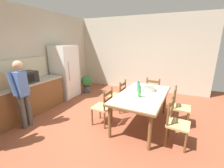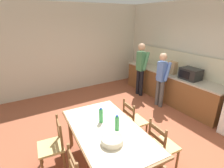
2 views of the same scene
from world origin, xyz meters
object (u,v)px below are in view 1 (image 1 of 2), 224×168
at_px(person_at_counter, 22,91).
at_px(potted_plant, 87,83).
at_px(chair_side_near_left, 176,123).
at_px(chair_head_end, 153,92).
at_px(bottle_near_centre, 139,92).
at_px(chair_side_far_right, 118,96).
at_px(paper_bag, 2,82).
at_px(bottle_off_centre, 138,87).
at_px(chair_side_far_left, 103,107).
at_px(dining_table, 142,97).
at_px(refrigerator, 65,72).
at_px(serving_bowl, 149,88).
at_px(microwave, 26,77).
at_px(chair_side_near_right, 179,107).

xyz_separation_m(person_at_counter, potted_plant, (2.67, 0.07, -0.49)).
bearing_deg(chair_side_near_left, chair_head_end, 28.93).
relative_size(bottle_near_centre, chair_side_far_right, 0.30).
xyz_separation_m(paper_bag, chair_side_far_right, (1.75, -2.16, -0.62)).
bearing_deg(bottle_off_centre, chair_side_far_right, 60.57).
xyz_separation_m(chair_head_end, chair_side_far_left, (-1.58, 0.91, 0.00)).
bearing_deg(person_at_counter, potted_plant, -88.46).
height_order(bottle_near_centre, bottle_off_centre, same).
distance_m(chair_side_near_left, person_at_counter, 3.31).
relative_size(paper_bag, dining_table, 0.19).
relative_size(paper_bag, chair_side_far_right, 0.40).
distance_m(bottle_near_centre, bottle_off_centre, 0.35).
height_order(refrigerator, paper_bag, refrigerator).
relative_size(dining_table, chair_side_far_left, 2.11).
height_order(refrigerator, chair_head_end, refrigerator).
bearing_deg(serving_bowl, bottle_off_centre, 134.92).
xyz_separation_m(bottle_near_centre, person_at_counter, (-0.96, 2.41, -0.02)).
xyz_separation_m(paper_bag, chair_head_end, (2.50, -3.02, -0.62)).
bearing_deg(refrigerator, bottle_near_centre, -109.75).
height_order(dining_table, bottle_near_centre, bottle_near_centre).
distance_m(refrigerator, potted_plant, 0.95).
distance_m(bottle_near_centre, chair_side_near_left, 0.94).
xyz_separation_m(paper_bag, bottle_off_centre, (1.38, -2.81, -0.17)).
distance_m(serving_bowl, chair_side_far_left, 1.21).
bearing_deg(potted_plant, chair_head_end, -95.73).
xyz_separation_m(chair_side_far_right, chair_side_far_left, (-0.83, 0.05, 0.00)).
bearing_deg(microwave, bottle_off_centre, -74.60).
bearing_deg(potted_plant, chair_side_near_left, -120.73).
xyz_separation_m(chair_side_near_right, person_at_counter, (-1.56, 3.25, 0.43)).
bearing_deg(bottle_off_centre, chair_side_far_left, 123.36).
bearing_deg(chair_head_end, chair_side_far_left, 62.97).
bearing_deg(serving_bowl, paper_bag, 117.82).
distance_m(microwave, chair_side_near_left, 3.77).
bearing_deg(bottle_off_centre, dining_table, -129.74).
height_order(dining_table, chair_side_near_left, chair_side_near_left).
bearing_deg(microwave, chair_side_near_left, -86.78).
bearing_deg(chair_side_near_right, serving_bowl, 96.37).
relative_size(microwave, potted_plant, 0.75).
distance_m(microwave, person_at_counter, 0.75).
bearing_deg(chair_side_near_left, chair_side_near_right, 2.81).
xyz_separation_m(chair_side_far_right, chair_side_near_right, (-0.11, -1.60, 0.00)).
bearing_deg(chair_side_far_right, dining_table, 62.23).
relative_size(chair_side_far_right, chair_side_near_left, 1.00).
relative_size(bottle_off_centre, chair_side_near_right, 0.30).
distance_m(paper_bag, chair_head_end, 3.96).
bearing_deg(refrigerator, chair_side_far_right, -99.09).
xyz_separation_m(microwave, chair_side_near_right, (1.04, -3.77, -0.59)).
relative_size(person_at_counter, potted_plant, 2.33).
distance_m(refrigerator, serving_bowl, 3.06).
bearing_deg(potted_plant, microwave, 168.25).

